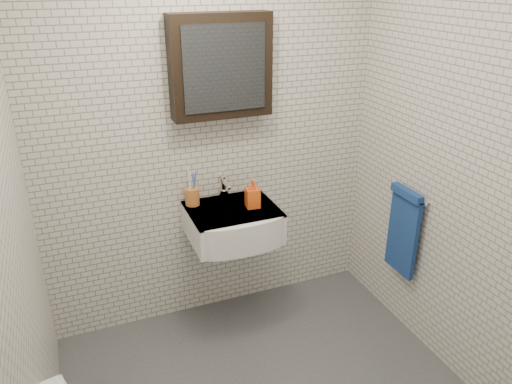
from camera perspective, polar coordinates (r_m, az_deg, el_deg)
room_shell at (r=2.20m, az=2.47°, el=4.21°), size 2.22×2.02×2.51m
washbasin at (r=3.13m, az=-2.44°, el=-3.72°), size 0.55×0.50×0.20m
faucet at (r=3.23m, az=-3.67°, el=0.32°), size 0.06×0.20×0.15m
mirror_cabinet at (r=3.00m, az=-4.04°, el=14.12°), size 0.60×0.15×0.60m
towel_rail at (r=3.29m, az=16.50°, el=-3.94°), size 0.09×0.30×0.58m
toothbrush_cup at (r=3.17m, az=-7.30°, el=-0.41°), size 0.12×0.12×0.25m
soap_bottle at (r=3.10m, az=-0.39°, el=-0.14°), size 0.09×0.10×0.19m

